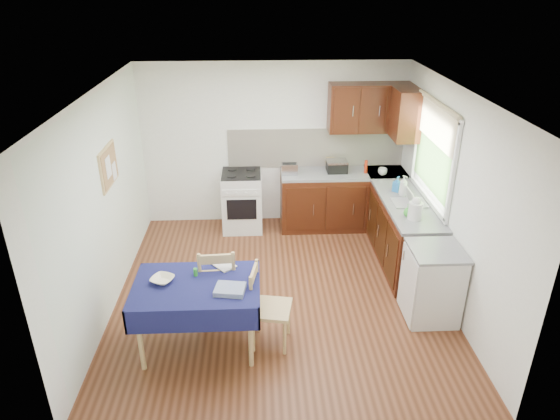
{
  "coord_description": "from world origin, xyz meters",
  "views": [
    {
      "loc": [
        -0.25,
        -5.21,
        3.61
      ],
      "look_at": [
        0.0,
        0.07,
        1.1
      ],
      "focal_mm": 32.0,
      "sensor_mm": 36.0,
      "label": 1
    }
  ],
  "objects_px": {
    "chair_near": "(267,304)",
    "kettle": "(415,209)",
    "dining_table": "(197,293)",
    "sandwich_press": "(337,166)",
    "chair_far": "(218,283)",
    "dish_rack": "(409,202)",
    "toaster": "(289,169)"
  },
  "relations": [
    {
      "from": "dining_table",
      "to": "dish_rack",
      "type": "height_order",
      "value": "dish_rack"
    },
    {
      "from": "sandwich_press",
      "to": "dish_rack",
      "type": "height_order",
      "value": "dish_rack"
    },
    {
      "from": "sandwich_press",
      "to": "kettle",
      "type": "relative_size",
      "value": 1.05
    },
    {
      "from": "dining_table",
      "to": "toaster",
      "type": "height_order",
      "value": "toaster"
    },
    {
      "from": "chair_far",
      "to": "toaster",
      "type": "bearing_deg",
      "value": -115.15
    },
    {
      "from": "sandwich_press",
      "to": "kettle",
      "type": "distance_m",
      "value": 1.8
    },
    {
      "from": "toaster",
      "to": "sandwich_press",
      "type": "distance_m",
      "value": 0.73
    },
    {
      "from": "dish_rack",
      "to": "kettle",
      "type": "bearing_deg",
      "value": -87.28
    },
    {
      "from": "dish_rack",
      "to": "kettle",
      "type": "height_order",
      "value": "kettle"
    },
    {
      "from": "dining_table",
      "to": "chair_far",
      "type": "xyz_separation_m",
      "value": [
        0.18,
        0.39,
        -0.15
      ]
    },
    {
      "from": "toaster",
      "to": "sandwich_press",
      "type": "bearing_deg",
      "value": -9.69
    },
    {
      "from": "sandwich_press",
      "to": "kettle",
      "type": "xyz_separation_m",
      "value": [
        0.71,
        -1.66,
        0.04
      ]
    },
    {
      "from": "dish_rack",
      "to": "toaster",
      "type": "bearing_deg",
      "value": 154.05
    },
    {
      "from": "sandwich_press",
      "to": "kettle",
      "type": "height_order",
      "value": "kettle"
    },
    {
      "from": "chair_far",
      "to": "dining_table",
      "type": "bearing_deg",
      "value": 61.6
    },
    {
      "from": "sandwich_press",
      "to": "chair_far",
      "type": "bearing_deg",
      "value": -122.05
    },
    {
      "from": "dining_table",
      "to": "kettle",
      "type": "distance_m",
      "value": 2.8
    },
    {
      "from": "chair_near",
      "to": "dish_rack",
      "type": "height_order",
      "value": "dish_rack"
    },
    {
      "from": "dining_table",
      "to": "chair_far",
      "type": "distance_m",
      "value": 0.45
    },
    {
      "from": "chair_near",
      "to": "kettle",
      "type": "distance_m",
      "value": 2.21
    },
    {
      "from": "chair_far",
      "to": "sandwich_press",
      "type": "relative_size",
      "value": 3.24
    },
    {
      "from": "dining_table",
      "to": "dish_rack",
      "type": "distance_m",
      "value": 3.05
    },
    {
      "from": "chair_far",
      "to": "dish_rack",
      "type": "relative_size",
      "value": 2.3
    },
    {
      "from": "dining_table",
      "to": "toaster",
      "type": "relative_size",
      "value": 5.26
    },
    {
      "from": "chair_near",
      "to": "kettle",
      "type": "bearing_deg",
      "value": -48.74
    },
    {
      "from": "chair_far",
      "to": "chair_near",
      "type": "distance_m",
      "value": 0.64
    },
    {
      "from": "dining_table",
      "to": "sandwich_press",
      "type": "xyz_separation_m",
      "value": [
        1.84,
        2.78,
        0.32
      ]
    },
    {
      "from": "kettle",
      "to": "chair_far",
      "type": "bearing_deg",
      "value": -162.79
    },
    {
      "from": "chair_far",
      "to": "sandwich_press",
      "type": "distance_m",
      "value": 2.94
    },
    {
      "from": "dining_table",
      "to": "sandwich_press",
      "type": "distance_m",
      "value": 3.35
    },
    {
      "from": "dining_table",
      "to": "chair_far",
      "type": "bearing_deg",
      "value": 54.04
    },
    {
      "from": "toaster",
      "to": "kettle",
      "type": "relative_size",
      "value": 0.84
    }
  ]
}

